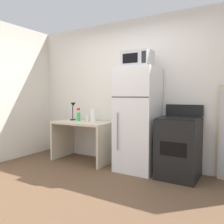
{
  "coord_description": "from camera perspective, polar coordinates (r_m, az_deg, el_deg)",
  "views": [
    {
      "loc": [
        1.81,
        -2.15,
        1.25
      ],
      "look_at": [
        -0.14,
        1.1,
        0.97
      ],
      "focal_mm": 37.24,
      "sensor_mm": 36.0,
      "label": 1
    }
  ],
  "objects": [
    {
      "name": "ground_plane",
      "position": [
        3.08,
        -8.81,
        -19.88
      ],
      "size": [
        12.0,
        12.0,
        0.0
      ],
      "primitive_type": "plane",
      "color": "brown"
    },
    {
      "name": "wall_back_white",
      "position": [
        4.25,
        5.87,
        4.81
      ],
      "size": [
        5.0,
        0.1,
        2.6
      ],
      "primitive_type": "cube",
      "color": "silver",
      "rests_on": "ground"
    },
    {
      "name": "desk",
      "position": [
        4.46,
        -7.05,
        -5.3
      ],
      "size": [
        1.11,
        0.63,
        0.75
      ],
      "color": "beige",
      "rests_on": "ground"
    },
    {
      "name": "desk_lamp",
      "position": [
        4.68,
        -9.54,
        0.92
      ],
      "size": [
        0.14,
        0.12,
        0.35
      ],
      "color": "black",
      "rests_on": "desk"
    },
    {
      "name": "paper_towel_roll",
      "position": [
        4.34,
        -4.63,
        -0.88
      ],
      "size": [
        0.11,
        0.11,
        0.24
      ],
      "primitive_type": "cylinder",
      "color": "white",
      "rests_on": "desk"
    },
    {
      "name": "coffee_mug",
      "position": [
        4.55,
        -6.02,
        -1.57
      ],
      "size": [
        0.08,
        0.08,
        0.09
      ],
      "primitive_type": "cylinder",
      "color": "white",
      "rests_on": "desk"
    },
    {
      "name": "spray_bottle",
      "position": [
        4.57,
        -8.2,
        -0.92
      ],
      "size": [
        0.06,
        0.06,
        0.25
      ],
      "color": "green",
      "rests_on": "desk"
    },
    {
      "name": "refrigerator",
      "position": [
        3.85,
        6.31,
        -1.86
      ],
      "size": [
        0.64,
        0.63,
        1.7
      ],
      "color": "white",
      "rests_on": "ground"
    },
    {
      "name": "microwave",
      "position": [
        3.85,
        6.29,
        12.74
      ],
      "size": [
        0.46,
        0.35,
        0.26
      ],
      "color": "#B7B7BC",
      "rests_on": "refrigerator"
    },
    {
      "name": "oven_range",
      "position": [
        3.69,
        16.07,
        -8.29
      ],
      "size": [
        0.58,
        0.61,
        1.1
      ],
      "color": "black",
      "rests_on": "ground"
    }
  ]
}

